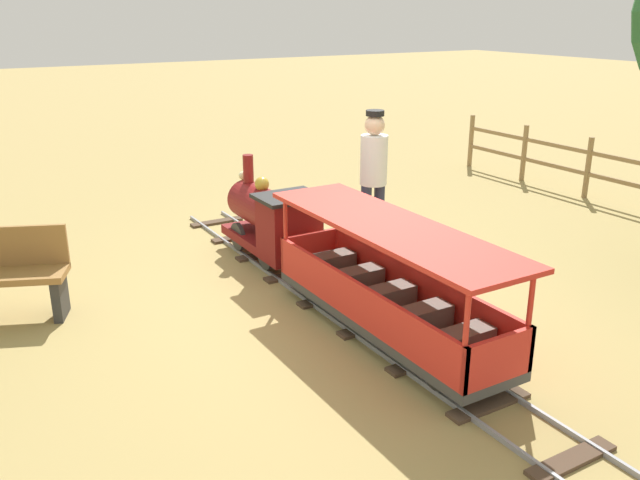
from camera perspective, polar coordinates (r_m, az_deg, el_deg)
name	(u,v)px	position (r m, az deg, el deg)	size (l,w,h in m)	color
ground_plane	(327,297)	(6.55, 0.57, -4.86)	(60.00, 60.00, 0.00)	#A38C51
track	(331,298)	(6.49, 0.91, -4.96)	(0.68, 6.40, 0.04)	gray
locomotive	(272,219)	(7.32, -4.08, 1.77)	(0.64, 1.45, 1.05)	maroon
passenger_car	(387,292)	(5.64, 5.73, -4.38)	(0.74, 2.70, 0.97)	#3F3F3F
conductor_person	(374,171)	(7.49, 4.56, 5.88)	(0.30, 0.30, 1.62)	#282D47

